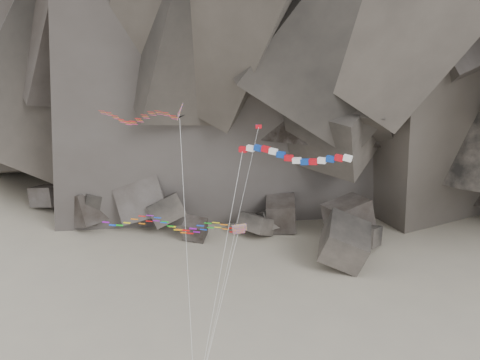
% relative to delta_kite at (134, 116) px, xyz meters
% --- Properties ---
extents(boulder_field, '(56.71, 16.70, 9.09)m').
position_rel_delta_kite_xyz_m(boulder_field, '(-4.68, 31.07, -22.53)').
color(boulder_field, '#47423F').
rests_on(boulder_field, ground).
extents(delta_kite, '(11.63, 8.35, 24.87)m').
position_rel_delta_kite_xyz_m(delta_kite, '(0.00, 0.00, 0.00)').
color(delta_kite, red).
rests_on(delta_kite, ground).
extents(banner_kite, '(11.62, 4.83, 22.40)m').
position_rel_delta_kite_xyz_m(banner_kite, '(14.59, -4.14, -1.47)').
color(banner_kite, red).
rests_on(banner_kite, ground).
extents(parafoil_kite, '(12.64, 3.76, 16.05)m').
position_rel_delta_kite_xyz_m(parafoil_kite, '(4.37, -4.70, -7.72)').
color(parafoil_kite, '#E3AE0C').
rests_on(parafoil_kite, ground).
extents(pennant_kite, '(3.90, 7.42, 23.24)m').
position_rel_delta_kite_xyz_m(pennant_kite, '(10.15, -2.53, -6.47)').
color(pennant_kite, red).
rests_on(pennant_kite, ground).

